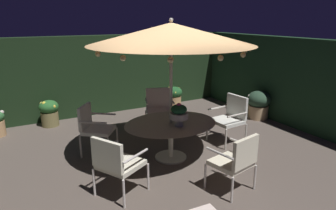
{
  "coord_description": "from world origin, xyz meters",
  "views": [
    {
      "loc": [
        -2.4,
        -4.54,
        2.58
      ],
      "look_at": [
        0.18,
        0.16,
        1.02
      ],
      "focal_mm": 32.18,
      "sensor_mm": 36.0,
      "label": 1
    }
  ],
  "objects_px": {
    "patio_umbrella": "(171,34)",
    "patio_chair_southeast": "(159,106)",
    "patio_chair_northeast": "(236,159)",
    "potted_plant_left_far": "(259,104)",
    "patio_dining_table": "(171,128)",
    "potted_plant_back_right": "(174,95)",
    "patio_chair_east": "(231,116)",
    "patio_chair_south": "(94,126)",
    "patio_chair_north": "(116,162)",
    "potted_plant_back_left": "(49,112)",
    "centerpiece_planter": "(179,113)"
  },
  "relations": [
    {
      "from": "patio_chair_southeast",
      "to": "potted_plant_back_left",
      "type": "xyz_separation_m",
      "value": [
        -2.23,
        1.56,
        -0.23
      ]
    },
    {
      "from": "centerpiece_planter",
      "to": "potted_plant_back_right",
      "type": "distance_m",
      "value": 3.89
    },
    {
      "from": "patio_umbrella",
      "to": "centerpiece_planter",
      "type": "bearing_deg",
      "value": -78.45
    },
    {
      "from": "patio_umbrella",
      "to": "patio_chair_southeast",
      "type": "height_order",
      "value": "patio_umbrella"
    },
    {
      "from": "patio_chair_southeast",
      "to": "potted_plant_back_right",
      "type": "bearing_deg",
      "value": 50.61
    },
    {
      "from": "patio_dining_table",
      "to": "patio_chair_south",
      "type": "xyz_separation_m",
      "value": [
        -1.2,
        0.91,
        -0.02
      ]
    },
    {
      "from": "patio_umbrella",
      "to": "patio_chair_south",
      "type": "xyz_separation_m",
      "value": [
        -1.2,
        0.91,
        -1.74
      ]
    },
    {
      "from": "patio_umbrella",
      "to": "potted_plant_back_left",
      "type": "distance_m",
      "value": 3.99
    },
    {
      "from": "patio_chair_east",
      "to": "patio_umbrella",
      "type": "bearing_deg",
      "value": -176.22
    },
    {
      "from": "potted_plant_back_left",
      "to": "patio_chair_south",
      "type": "bearing_deg",
      "value": -75.27
    },
    {
      "from": "potted_plant_back_left",
      "to": "patio_dining_table",
      "type": "bearing_deg",
      "value": -59.67
    },
    {
      "from": "potted_plant_back_right",
      "to": "patio_dining_table",
      "type": "bearing_deg",
      "value": -120.98
    },
    {
      "from": "patio_chair_north",
      "to": "patio_umbrella",
      "type": "bearing_deg",
      "value": 28.78
    },
    {
      "from": "centerpiece_planter",
      "to": "potted_plant_back_left",
      "type": "distance_m",
      "value": 3.72
    },
    {
      "from": "patio_chair_south",
      "to": "potted_plant_back_left",
      "type": "bearing_deg",
      "value": 104.73
    },
    {
      "from": "patio_chair_east",
      "to": "potted_plant_left_far",
      "type": "relative_size",
      "value": 1.35
    },
    {
      "from": "patio_dining_table",
      "to": "patio_chair_south",
      "type": "bearing_deg",
      "value": 142.84
    },
    {
      "from": "potted_plant_back_right",
      "to": "patio_umbrella",
      "type": "bearing_deg",
      "value": -120.98
    },
    {
      "from": "potted_plant_back_left",
      "to": "patio_chair_north",
      "type": "bearing_deg",
      "value": -83.47
    },
    {
      "from": "patio_chair_north",
      "to": "potted_plant_back_right",
      "type": "height_order",
      "value": "patio_chair_north"
    },
    {
      "from": "potted_plant_left_far",
      "to": "potted_plant_back_right",
      "type": "height_order",
      "value": "potted_plant_left_far"
    },
    {
      "from": "patio_dining_table",
      "to": "patio_chair_northeast",
      "type": "xyz_separation_m",
      "value": [
        0.3,
        -1.48,
        -0.06
      ]
    },
    {
      "from": "centerpiece_planter",
      "to": "patio_chair_northeast",
      "type": "relative_size",
      "value": 0.45
    },
    {
      "from": "patio_chair_south",
      "to": "potted_plant_back_right",
      "type": "bearing_deg",
      "value": 35.87
    },
    {
      "from": "patio_umbrella",
      "to": "potted_plant_back_right",
      "type": "relative_size",
      "value": 5.18
    },
    {
      "from": "patio_chair_north",
      "to": "potted_plant_left_far",
      "type": "height_order",
      "value": "patio_chair_north"
    },
    {
      "from": "patio_chair_east",
      "to": "potted_plant_back_right",
      "type": "xyz_separation_m",
      "value": [
        0.38,
        3.05,
        -0.28
      ]
    },
    {
      "from": "centerpiece_planter",
      "to": "potted_plant_back_right",
      "type": "xyz_separation_m",
      "value": [
        1.85,
        3.36,
        -0.65
      ]
    },
    {
      "from": "patio_chair_northeast",
      "to": "potted_plant_left_far",
      "type": "height_order",
      "value": "patio_chair_northeast"
    },
    {
      "from": "patio_chair_east",
      "to": "potted_plant_back_left",
      "type": "distance_m",
      "value": 4.37
    },
    {
      "from": "patio_chair_south",
      "to": "centerpiece_planter",
      "type": "bearing_deg",
      "value": -42.05
    },
    {
      "from": "patio_dining_table",
      "to": "patio_chair_northeast",
      "type": "bearing_deg",
      "value": -78.56
    },
    {
      "from": "centerpiece_planter",
      "to": "patio_chair_east",
      "type": "height_order",
      "value": "centerpiece_planter"
    },
    {
      "from": "centerpiece_planter",
      "to": "potted_plant_back_left",
      "type": "bearing_deg",
      "value": 119.24
    },
    {
      "from": "patio_umbrella",
      "to": "potted_plant_back_left",
      "type": "relative_size",
      "value": 4.46
    },
    {
      "from": "patio_chair_north",
      "to": "patio_chair_east",
      "type": "height_order",
      "value": "patio_chair_east"
    },
    {
      "from": "patio_dining_table",
      "to": "patio_chair_east",
      "type": "xyz_separation_m",
      "value": [
        1.51,
        0.1,
        -0.02
      ]
    },
    {
      "from": "patio_dining_table",
      "to": "potted_plant_back_left",
      "type": "bearing_deg",
      "value": 120.33
    },
    {
      "from": "patio_chair_northeast",
      "to": "patio_chair_southeast",
      "type": "distance_m",
      "value": 2.92
    },
    {
      "from": "patio_chair_east",
      "to": "patio_dining_table",
      "type": "bearing_deg",
      "value": -176.22
    },
    {
      "from": "patio_chair_north",
      "to": "patio_chair_southeast",
      "type": "bearing_deg",
      "value": 50.11
    },
    {
      "from": "patio_dining_table",
      "to": "patio_umbrella",
      "type": "relative_size",
      "value": 0.61
    },
    {
      "from": "patio_chair_south",
      "to": "patio_chair_east",
      "type": "bearing_deg",
      "value": -16.63
    },
    {
      "from": "patio_umbrella",
      "to": "patio_chair_south",
      "type": "height_order",
      "value": "patio_umbrella"
    },
    {
      "from": "potted_plant_left_far",
      "to": "potted_plant_back_right",
      "type": "relative_size",
      "value": 1.33
    },
    {
      "from": "centerpiece_planter",
      "to": "patio_chair_southeast",
      "type": "bearing_deg",
      "value": 75.12
    },
    {
      "from": "patio_umbrella",
      "to": "patio_chair_southeast",
      "type": "relative_size",
      "value": 2.92
    },
    {
      "from": "potted_plant_left_far",
      "to": "patio_chair_east",
      "type": "bearing_deg",
      "value": -153.09
    },
    {
      "from": "patio_dining_table",
      "to": "potted_plant_back_right",
      "type": "relative_size",
      "value": 3.16
    },
    {
      "from": "patio_chair_south",
      "to": "patio_chair_north",
      "type": "bearing_deg",
      "value": -94.23
    }
  ]
}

